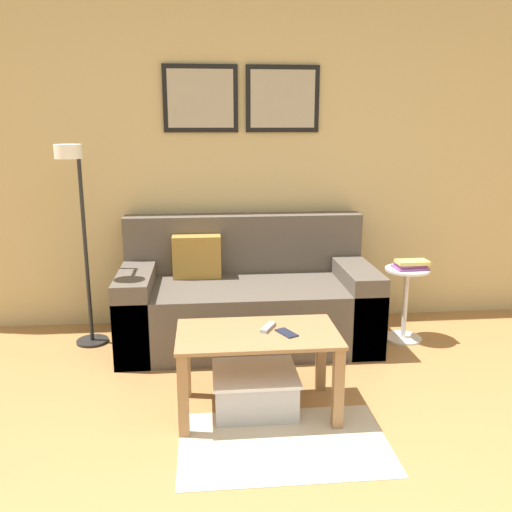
{
  "coord_description": "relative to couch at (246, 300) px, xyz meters",
  "views": [
    {
      "loc": [
        -0.44,
        -1.26,
        1.59
      ],
      "look_at": [
        -0.15,
        1.75,
        0.85
      ],
      "focal_mm": 38.0,
      "sensor_mm": 36.0,
      "label": 1
    }
  ],
  "objects": [
    {
      "name": "cell_phone",
      "position": [
        0.13,
        -1.1,
        0.17
      ],
      "size": [
        0.12,
        0.15,
        0.01
      ],
      "primitive_type": "cube",
      "rotation": [
        0.0,
        0.0,
        0.46
      ],
      "color": "#1E2338",
      "rests_on": "coffee_table"
    },
    {
      "name": "wall_back",
      "position": [
        0.14,
        0.47,
        0.97
      ],
      "size": [
        5.6,
        0.09,
        2.55
      ],
      "color": "tan",
      "rests_on": "ground_plane"
    },
    {
      "name": "side_table",
      "position": [
        1.18,
        -0.12,
        0.02
      ],
      "size": [
        0.33,
        0.33,
        0.55
      ],
      "color": "white",
      "rests_on": "ground_plane"
    },
    {
      "name": "floor_lamp",
      "position": [
        -1.15,
        -0.12,
        0.66
      ],
      "size": [
        0.23,
        0.48,
        1.46
      ],
      "color": "black",
      "rests_on": "ground_plane"
    },
    {
      "name": "area_rug",
      "position": [
        0.08,
        -1.41,
        -0.31
      ],
      "size": [
        1.07,
        0.67,
        0.01
      ],
      "primitive_type": "cube",
      "color": "#C1B299",
      "rests_on": "ground_plane"
    },
    {
      "name": "coffee_table",
      "position": [
        -0.02,
        -1.07,
        0.06
      ],
      "size": [
        0.89,
        0.5,
        0.47
      ],
      "color": "#997047",
      "rests_on": "ground_plane"
    },
    {
      "name": "book_stack",
      "position": [
        1.2,
        -0.13,
        0.28
      ],
      "size": [
        0.25,
        0.18,
        0.07
      ],
      "color": "#8C4C93",
      "rests_on": "side_table"
    },
    {
      "name": "remote_control",
      "position": [
        0.04,
        -1.02,
        0.17
      ],
      "size": [
        0.11,
        0.15,
        0.02
      ],
      "primitive_type": "cube",
      "rotation": [
        0.0,
        0.0,
        -0.48
      ],
      "color": "#99999E",
      "rests_on": "coffee_table"
    },
    {
      "name": "storage_bin",
      "position": [
        -0.04,
        -1.04,
        -0.2
      ],
      "size": [
        0.48,
        0.41,
        0.23
      ],
      "color": "#B2B2B7",
      "rests_on": "ground_plane"
    },
    {
      "name": "couch",
      "position": [
        0.0,
        0.0,
        0.0
      ],
      "size": [
        1.84,
        0.89,
        0.91
      ],
      "color": "brown",
      "rests_on": "ground_plane"
    }
  ]
}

